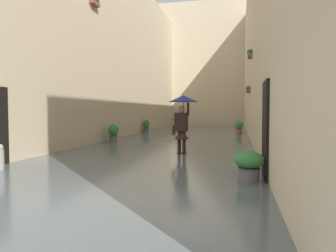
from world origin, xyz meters
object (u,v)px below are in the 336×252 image
potted_plant_mid_right (113,132)px  person_wading (182,112)px  potted_plant_near_left (239,126)px  potted_plant_far_left (249,165)px  potted_plant_near_right (146,127)px

potted_plant_mid_right → person_wading: bearing=137.6°
person_wading → potted_plant_near_left: (-1.94, -10.44, -0.97)m
potted_plant_far_left → person_wading: bearing=-61.9°
person_wading → potted_plant_mid_right: 5.54m
potted_plant_near_right → potted_plant_near_left: (-6.10, -0.61, 0.05)m
person_wading → potted_plant_near_left: 10.66m
potted_plant_near_right → potted_plant_far_left: 15.10m
potted_plant_near_right → potted_plant_mid_right: bearing=91.3°
potted_plant_near_right → potted_plant_mid_right: (-0.14, 6.16, 0.02)m
potted_plant_near_right → potted_plant_mid_right: potted_plant_near_right is taller
potted_plant_near_right → potted_plant_near_left: bearing=-174.3°
person_wading → potted_plant_near_left: person_wading is taller
potted_plant_near_right → potted_plant_near_left: size_ratio=0.97×
person_wading → potted_plant_mid_right: (4.02, -3.67, -0.99)m
person_wading → potted_plant_near_right: 10.72m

